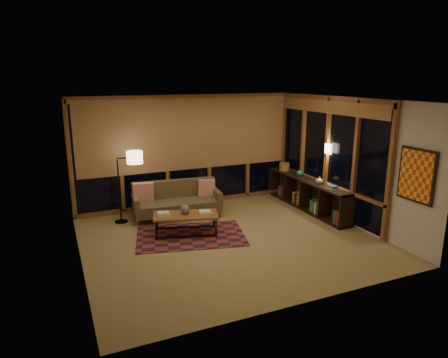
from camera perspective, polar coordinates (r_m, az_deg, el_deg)
name	(u,v)px	position (r m, az deg, el deg)	size (l,w,h in m)	color
floor	(229,239)	(7.93, 0.76, -8.62)	(5.50, 5.00, 0.01)	#9B885C
ceiling	(230,100)	(7.31, 0.83, 11.24)	(5.50, 5.00, 0.01)	silver
walls	(229,173)	(7.51, 0.79, 0.91)	(5.51, 5.01, 2.70)	beige
window_wall_back	(188,151)	(9.73, -5.13, 3.96)	(5.30, 0.16, 2.60)	brown
window_wall_right	(326,156)	(9.39, 14.34, 3.19)	(0.16, 3.70, 2.60)	brown
wall_art	(416,175)	(7.65, 25.77, 0.47)	(0.06, 0.74, 0.94)	red
wall_sconce	(328,149)	(9.20, 14.68, 4.21)	(0.12, 0.18, 0.22)	#FFEEBF
sofa	(177,200)	(9.08, -6.74, -3.06)	(1.92, 0.78, 0.79)	brown
pillow_left	(144,192)	(9.05, -11.42, -1.82)	(0.45, 0.15, 0.45)	red
pillow_right	(206,188)	(9.29, -2.52, -1.31)	(0.39, 0.13, 0.39)	red
area_rug	(191,236)	(8.12, -4.78, -8.06)	(2.13, 1.42, 0.01)	maroon
coffee_table	(186,224)	(8.15, -5.46, -6.44)	(1.28, 0.59, 0.43)	brown
book_stack_a	(163,214)	(8.04, -8.65, -4.93)	(0.26, 0.20, 0.07)	beige
book_stack_b	(205,212)	(8.10, -2.68, -4.72)	(0.26, 0.20, 0.05)	beige
ceramic_pot	(185,209)	(8.08, -5.56, -4.30)	(0.19, 0.19, 0.19)	black
floor_lamp	(119,188)	(8.89, -14.76, -1.19)	(0.52, 0.34, 1.57)	black
bookshelf	(306,194)	(9.81, 11.68, -2.08)	(0.40, 2.95, 0.74)	black
basket	(284,167)	(10.49, 8.62, 1.75)	(0.26, 0.26, 0.20)	olive
teal_bowl	(300,173)	(9.96, 10.75, 0.83)	(0.14, 0.14, 0.14)	#197D7E
vase	(320,180)	(9.33, 13.49, -0.15)	(0.16, 0.16, 0.17)	#B4A48E
shelf_book_stack	(332,187)	(9.00, 15.17, -1.09)	(0.19, 0.27, 0.08)	beige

